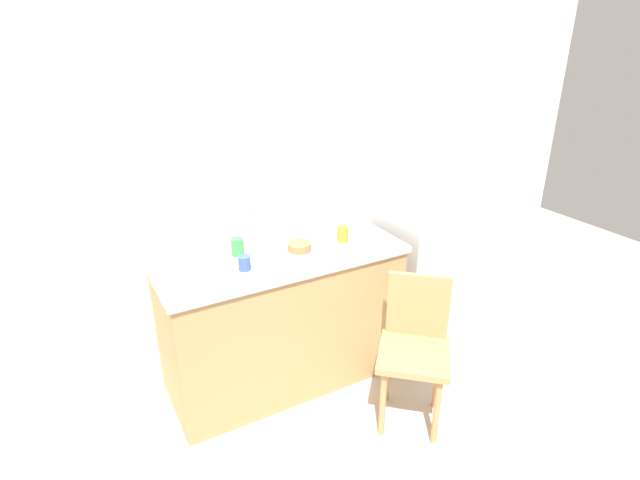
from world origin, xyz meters
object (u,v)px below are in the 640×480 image
at_px(terracotta_bowl, 299,246).
at_px(cup_blue, 244,263).
at_px(refrigerator, 422,259).
at_px(cup_green, 238,247).
at_px(dish_tray, 193,275).
at_px(cup_orange, 343,234).
at_px(chair, 415,345).

relative_size(terracotta_bowl, cup_blue, 1.77).
relative_size(refrigerator, cup_green, 11.44).
xyz_separation_m(dish_tray, cup_blue, (0.29, -0.03, 0.02)).
xyz_separation_m(refrigerator, cup_orange, (-0.73, -0.05, 0.37)).
xyz_separation_m(chair, terracotta_bowl, (-0.40, 0.66, 0.45)).
bearing_deg(dish_tray, terracotta_bowl, 5.15).
relative_size(refrigerator, terracotta_bowl, 8.26).
height_order(dish_tray, cup_orange, cup_orange).
bearing_deg(cup_blue, dish_tray, 174.91).
bearing_deg(dish_tray, refrigerator, 3.39).
bearing_deg(refrigerator, cup_orange, -176.28).
xyz_separation_m(cup_blue, cup_orange, (0.70, 0.08, 0.01)).
height_order(cup_blue, cup_green, cup_green).
relative_size(chair, cup_orange, 8.83).
bearing_deg(dish_tray, cup_green, 29.38).
distance_m(refrigerator, terracotta_bowl, 1.09).
height_order(dish_tray, cup_green, cup_green).
distance_m(cup_orange, cup_green, 0.67).
distance_m(terracotta_bowl, cup_blue, 0.40).
xyz_separation_m(chair, cup_green, (-0.76, 0.78, 0.48)).
height_order(dish_tray, terracotta_bowl, dish_tray).
bearing_deg(terracotta_bowl, cup_blue, -167.53).
height_order(terracotta_bowl, cup_orange, cup_orange).
relative_size(dish_tray, cup_blue, 3.38).
bearing_deg(dish_tray, cup_blue, -5.09).
bearing_deg(refrigerator, dish_tray, -176.61).
distance_m(chair, terracotta_bowl, 0.90).
bearing_deg(cup_green, cup_orange, -10.97).
height_order(terracotta_bowl, cup_blue, cup_blue).
bearing_deg(dish_tray, chair, -29.01).
bearing_deg(refrigerator, cup_blue, -174.91).
relative_size(cup_orange, cup_green, 0.95).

